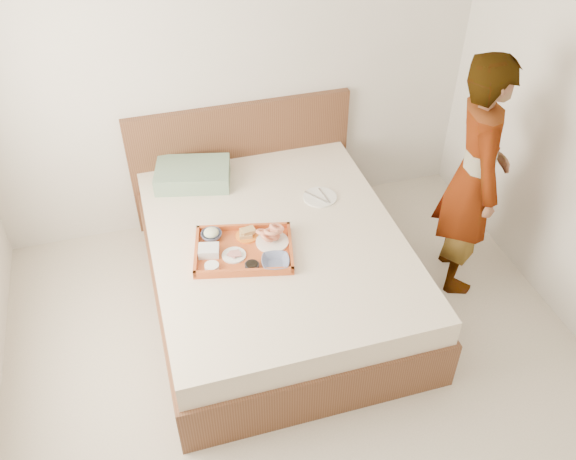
{
  "coord_description": "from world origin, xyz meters",
  "views": [
    {
      "loc": [
        -0.72,
        -1.81,
        3.02
      ],
      "look_at": [
        0.07,
        0.9,
        0.65
      ],
      "focal_mm": 37.92,
      "sensor_mm": 36.0,
      "label": 1
    }
  ],
  "objects_px": {
    "bed": "(276,267)",
    "tray": "(244,249)",
    "dinner_plate": "(320,197)",
    "person": "(474,178)"
  },
  "relations": [
    {
      "from": "bed",
      "to": "tray",
      "type": "xyz_separation_m",
      "value": [
        -0.23,
        -0.09,
        0.29
      ]
    },
    {
      "from": "tray",
      "to": "dinner_plate",
      "type": "relative_size",
      "value": 2.58
    },
    {
      "from": "tray",
      "to": "person",
      "type": "height_order",
      "value": "person"
    },
    {
      "from": "bed",
      "to": "person",
      "type": "relative_size",
      "value": 1.21
    },
    {
      "from": "tray",
      "to": "dinner_plate",
      "type": "height_order",
      "value": "tray"
    },
    {
      "from": "bed",
      "to": "dinner_plate",
      "type": "xyz_separation_m",
      "value": [
        0.39,
        0.3,
        0.27
      ]
    },
    {
      "from": "bed",
      "to": "tray",
      "type": "bearing_deg",
      "value": -157.54
    },
    {
      "from": "dinner_plate",
      "to": "person",
      "type": "xyz_separation_m",
      "value": [
        0.86,
        -0.44,
        0.29
      ]
    },
    {
      "from": "tray",
      "to": "dinner_plate",
      "type": "xyz_separation_m",
      "value": [
        0.62,
        0.4,
        -0.02
      ]
    },
    {
      "from": "dinner_plate",
      "to": "person",
      "type": "distance_m",
      "value": 1.01
    }
  ]
}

